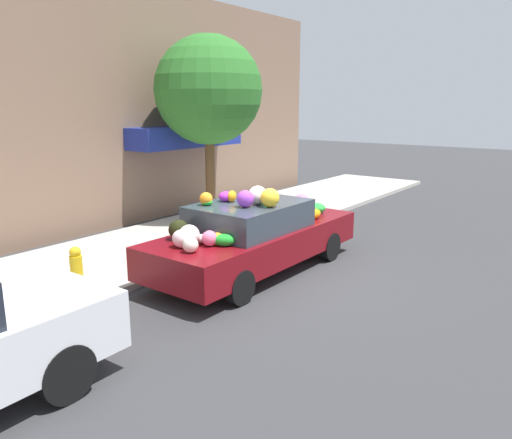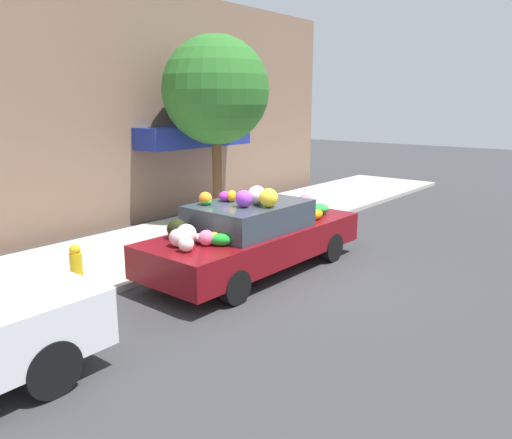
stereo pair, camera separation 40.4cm
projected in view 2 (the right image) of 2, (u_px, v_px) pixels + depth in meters
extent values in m
plane|color=#38383A|center=(259.00, 272.00, 9.23)|extent=(60.00, 60.00, 0.00)
cube|color=#B2ADA3|center=(163.00, 243.00, 10.89)|extent=(24.00, 3.20, 0.11)
cube|color=#846651|center=(94.00, 108.00, 11.62)|extent=(18.00, 0.30, 5.88)
cube|color=navy|center=(196.00, 136.00, 13.42)|extent=(3.50, 0.90, 0.55)
cylinder|color=brown|center=(217.00, 175.00, 12.70)|extent=(0.24, 0.24, 2.31)
sphere|color=#2D7228|center=(216.00, 90.00, 12.23)|extent=(2.65, 2.65, 2.65)
cylinder|color=gold|center=(76.00, 269.00, 8.16)|extent=(0.20, 0.20, 0.55)
sphere|color=gold|center=(75.00, 250.00, 8.08)|extent=(0.18, 0.18, 0.18)
cube|color=maroon|center=(256.00, 242.00, 9.15)|extent=(4.57, 1.72, 0.56)
cube|color=#333D47|center=(249.00, 216.00, 8.89)|extent=(2.06, 1.49, 0.48)
cylinder|color=black|center=(271.00, 235.00, 10.74)|extent=(0.56, 0.19, 0.56)
cylinder|color=black|center=(332.00, 247.00, 9.79)|extent=(0.56, 0.19, 0.56)
cylinder|color=black|center=(170.00, 267.00, 8.64)|extent=(0.56, 0.19, 0.56)
cylinder|color=black|center=(235.00, 287.00, 7.68)|extent=(0.56, 0.19, 0.56)
sphere|color=white|center=(186.00, 244.00, 7.56)|extent=(0.31, 0.31, 0.24)
sphere|color=orange|center=(278.00, 205.00, 10.42)|extent=(0.31, 0.31, 0.28)
sphere|color=brown|center=(322.00, 209.00, 10.21)|extent=(0.24, 0.24, 0.17)
sphere|color=pink|center=(305.00, 202.00, 10.57)|extent=(0.43, 0.43, 0.33)
ellipsoid|color=green|center=(319.00, 209.00, 10.16)|extent=(0.52, 0.51, 0.21)
ellipsoid|color=#AD3CC3|center=(281.00, 209.00, 10.32)|extent=(0.22, 0.21, 0.13)
sphere|color=pink|center=(188.00, 245.00, 7.62)|extent=(0.18, 0.18, 0.17)
sphere|color=black|center=(177.00, 229.00, 8.29)|extent=(0.47, 0.47, 0.34)
sphere|color=yellow|center=(289.00, 205.00, 10.60)|extent=(0.19, 0.19, 0.19)
ellipsoid|color=orange|center=(232.00, 196.00, 8.91)|extent=(0.25, 0.20, 0.21)
ellipsoid|color=green|center=(264.00, 195.00, 9.06)|extent=(0.24, 0.25, 0.20)
sphere|color=white|center=(186.00, 234.00, 7.94)|extent=(0.34, 0.34, 0.34)
sphere|color=yellow|center=(269.00, 198.00, 8.43)|extent=(0.44, 0.44, 0.32)
ellipsoid|color=green|center=(220.00, 240.00, 7.89)|extent=(0.37, 0.42, 0.20)
ellipsoid|color=white|center=(179.00, 238.00, 7.82)|extent=(0.30, 0.37, 0.29)
sphere|color=#FE9F22|center=(214.00, 238.00, 7.94)|extent=(0.26, 0.26, 0.21)
ellipsoid|color=orange|center=(315.00, 215.00, 9.67)|extent=(0.40, 0.24, 0.20)
ellipsoid|color=purple|center=(226.00, 196.00, 8.96)|extent=(0.28, 0.27, 0.18)
sphere|color=purple|center=(244.00, 199.00, 8.43)|extent=(0.32, 0.32, 0.29)
sphere|color=white|center=(198.00, 238.00, 8.06)|extent=(0.22, 0.22, 0.15)
sphere|color=white|center=(257.00, 195.00, 8.65)|extent=(0.46, 0.46, 0.33)
sphere|color=orange|center=(205.00, 198.00, 8.64)|extent=(0.32, 0.32, 0.23)
ellipsoid|color=olive|center=(309.00, 216.00, 9.74)|extent=(0.18, 0.17, 0.12)
sphere|color=pink|center=(206.00, 238.00, 7.90)|extent=(0.31, 0.31, 0.25)
ellipsoid|color=green|center=(206.00, 202.00, 8.64)|extent=(0.26, 0.26, 0.12)
cylinder|color=black|center=(52.00, 368.00, 5.25)|extent=(0.64, 0.19, 0.63)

